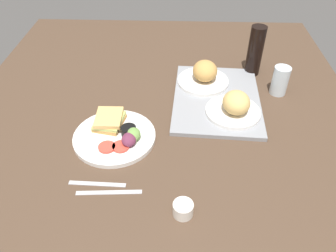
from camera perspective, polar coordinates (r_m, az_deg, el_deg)
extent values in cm
cube|color=#4C3828|center=(117.13, -1.43, -1.38)|extent=(190.00, 150.00, 3.00)
cube|color=gray|center=(131.19, 8.35, 4.67)|extent=(46.71, 35.37, 1.60)
cylinder|color=white|center=(138.13, 6.02, 7.66)|extent=(20.82, 20.82, 1.40)
ellipsoid|color=tan|center=(136.26, 6.39, 9.42)|extent=(11.48, 9.92, 7.83)
cylinder|color=white|center=(123.05, 11.08, 2.43)|extent=(19.91, 19.91, 1.40)
ellipsoid|color=#DBB266|center=(120.06, 11.68, 3.99)|extent=(11.30, 9.76, 7.70)
cylinder|color=white|center=(113.97, -9.17, -1.87)|extent=(27.87, 27.87, 1.60)
cube|color=tan|center=(117.60, -10.02, 0.54)|extent=(12.60, 11.05, 1.40)
cube|color=#B2C66B|center=(116.84, -10.09, 0.99)|extent=(12.19, 10.50, 1.00)
cube|color=#DBB266|center=(116.10, -10.15, 1.44)|extent=(11.09, 9.12, 1.40)
cylinder|color=#D14738|center=(108.97, -10.48, -3.59)|extent=(5.60, 5.60, 0.80)
cylinder|color=#D14738|center=(108.43, -8.13, -3.52)|extent=(5.60, 5.60, 0.80)
cylinder|color=black|center=(112.16, -6.79, -0.83)|extent=(5.20, 5.20, 3.00)
cylinder|color=#EFEACC|center=(111.44, -6.83, -0.41)|extent=(4.26, 4.26, 0.60)
ellipsoid|color=#729E4C|center=(110.16, -6.01, -1.45)|extent=(6.00, 4.80, 3.60)
ellipsoid|color=#6B2D47|center=(108.49, -6.74, -2.32)|extent=(6.00, 4.80, 3.60)
cylinder|color=silver|center=(138.56, 18.72, 7.42)|extent=(6.43, 6.43, 11.59)
cylinder|color=black|center=(146.84, 14.77, 12.40)|extent=(6.40, 6.40, 21.30)
cylinder|color=silver|center=(91.62, 2.60, -14.08)|extent=(5.60, 5.60, 4.00)
cube|color=#B7B7BC|center=(101.30, -12.08, -9.68)|extent=(1.88, 17.03, 0.50)
cube|color=#B7B7BC|center=(98.62, -10.12, -11.15)|extent=(2.60, 19.05, 0.50)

